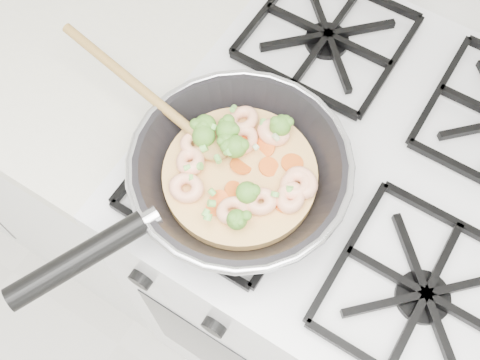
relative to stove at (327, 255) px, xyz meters
The scene contains 3 objects.
stove is the anchor object (origin of this frame).
counter_left 0.80m from the stove, behind, with size 1.00×0.60×0.90m.
skillet 0.53m from the stove, 132.31° to the right, with size 0.46×0.44×0.09m.
Camera 1 is at (0.05, 1.27, 1.62)m, focal length 42.68 mm.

